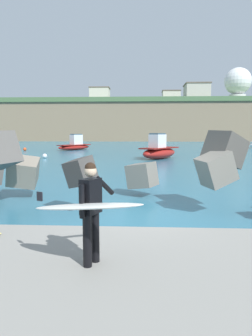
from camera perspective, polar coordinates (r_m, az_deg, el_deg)
ground_plane at (r=9.41m, az=2.05°, el=-8.87°), size 400.00×400.00×0.00m
walkway_path at (r=5.61m, az=1.26°, el=-18.69°), size 48.00×4.40×0.24m
breakwater_jetty at (r=10.42m, az=-2.49°, el=0.36°), size 28.78×6.44×3.04m
surfer_with_board at (r=5.23m, az=-6.85°, el=-7.15°), size 2.05×1.52×1.78m
boat_near_right at (r=29.16m, az=6.11°, el=3.19°), size 4.23×4.98×2.40m
boat_mid_left at (r=43.83m, az=-9.43°, el=4.17°), size 4.46×5.38×2.22m
mooring_buoy_inner at (r=43.20m, az=-18.13°, el=3.30°), size 0.44×0.44×0.44m
mooring_buoy_middle at (r=30.67m, az=-14.73°, el=2.16°), size 0.44×0.44×0.44m
headland_bluff at (r=103.53m, az=8.19°, el=8.41°), size 97.66×44.96×11.47m
radar_dome at (r=107.17m, az=19.89°, el=14.48°), size 8.37×8.37×11.10m
station_building_west at (r=96.70m, az=12.87°, el=13.37°), size 7.20×8.13×5.14m
station_building_central at (r=105.43m, az=-4.84°, el=13.05°), size 6.59×5.60×5.54m
station_building_east at (r=110.33m, az=8.29°, el=12.59°), size 6.23×6.12×5.04m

